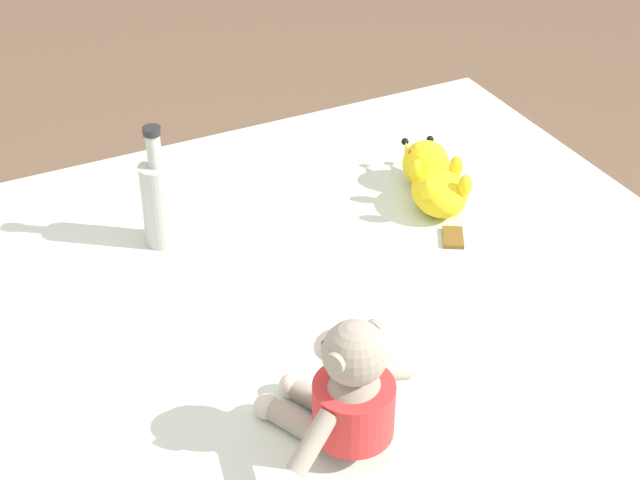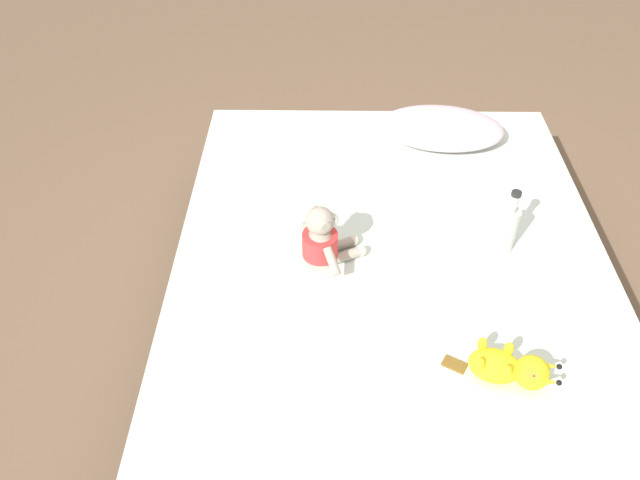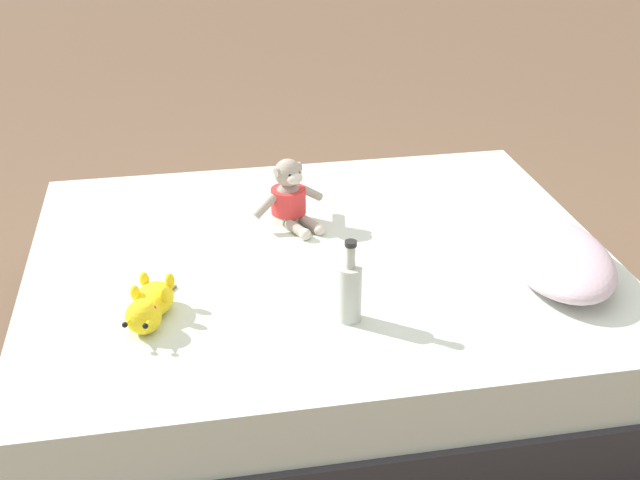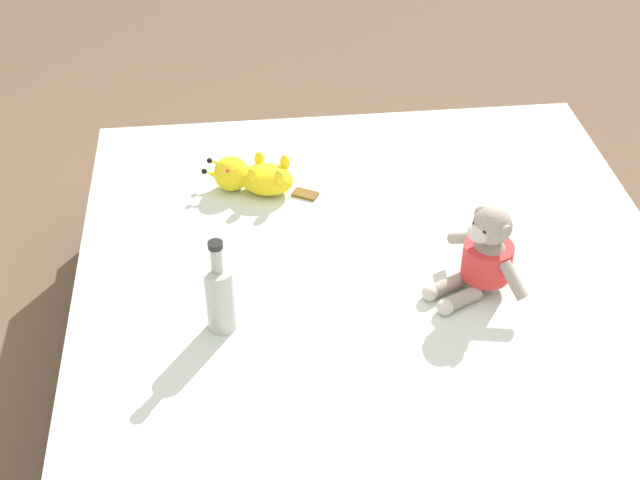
{
  "view_description": "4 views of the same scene",
  "coord_description": "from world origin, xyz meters",
  "px_view_note": "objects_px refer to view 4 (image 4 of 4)",
  "views": [
    {
      "loc": [
        -1.18,
        0.45,
        1.51
      ],
      "look_at": [
        0.14,
        -0.2,
        0.5
      ],
      "focal_mm": 55.81,
      "sensor_mm": 36.0,
      "label": 1
    },
    {
      "loc": [
        -0.23,
        -1.62,
        1.93
      ],
      "look_at": [
        -0.25,
        -0.07,
        0.5
      ],
      "focal_mm": 35.05,
      "sensor_mm": 36.0,
      "label": 2
    },
    {
      "loc": [
        2.27,
        -0.42,
        1.68
      ],
      "look_at": [
        0.0,
        0.0,
        0.45
      ],
      "focal_mm": 45.33,
      "sensor_mm": 36.0,
      "label": 3
    },
    {
      "loc": [
        0.33,
        1.54,
        1.84
      ],
      "look_at": [
        0.15,
        -0.16,
        0.51
      ],
      "focal_mm": 49.63,
      "sensor_mm": 36.0,
      "label": 4
    }
  ],
  "objects_px": {
    "glass_bottle": "(220,296)",
    "plush_yellow_creature": "(252,176)",
    "plush_monkey": "(484,256)",
    "bed": "(384,370)"
  },
  "relations": [
    {
      "from": "plush_yellow_creature",
      "to": "glass_bottle",
      "type": "height_order",
      "value": "glass_bottle"
    },
    {
      "from": "bed",
      "to": "plush_monkey",
      "type": "height_order",
      "value": "plush_monkey"
    },
    {
      "from": "glass_bottle",
      "to": "plush_monkey",
      "type": "bearing_deg",
      "value": -173.46
    },
    {
      "from": "plush_monkey",
      "to": "plush_yellow_creature",
      "type": "bearing_deg",
      "value": -41.71
    },
    {
      "from": "plush_monkey",
      "to": "plush_yellow_creature",
      "type": "height_order",
      "value": "plush_monkey"
    },
    {
      "from": "bed",
      "to": "plush_monkey",
      "type": "xyz_separation_m",
      "value": [
        -0.24,
        -0.06,
        0.3
      ]
    },
    {
      "from": "plush_yellow_creature",
      "to": "glass_bottle",
      "type": "xyz_separation_m",
      "value": [
        0.1,
        0.56,
        0.05
      ]
    },
    {
      "from": "plush_monkey",
      "to": "glass_bottle",
      "type": "bearing_deg",
      "value": 6.54
    },
    {
      "from": "plush_yellow_creature",
      "to": "glass_bottle",
      "type": "relative_size",
      "value": 1.31
    },
    {
      "from": "glass_bottle",
      "to": "plush_yellow_creature",
      "type": "bearing_deg",
      "value": -99.97
    }
  ]
}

